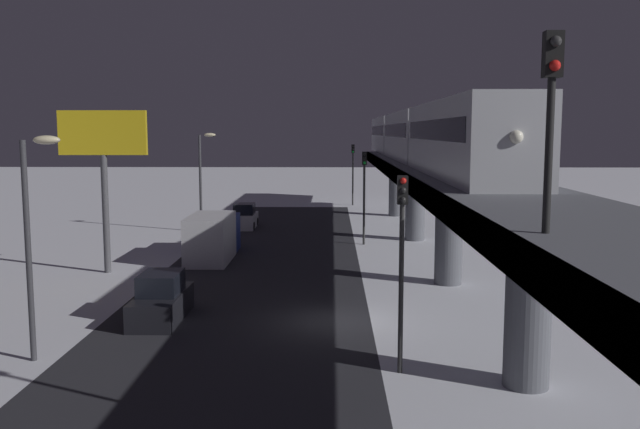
% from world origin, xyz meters
% --- Properties ---
extents(ground_plane, '(240.00, 240.00, 0.00)m').
position_xyz_m(ground_plane, '(0.00, 0.00, 0.00)').
color(ground_plane, white).
extents(avenue_asphalt, '(11.00, 84.57, 0.01)m').
position_xyz_m(avenue_asphalt, '(4.02, 0.00, 0.00)').
color(avenue_asphalt, '#28282D').
rests_on(avenue_asphalt, ground_plane).
extents(elevated_railway, '(5.00, 84.57, 5.73)m').
position_xyz_m(elevated_railway, '(-5.74, 0.00, 4.93)').
color(elevated_railway, slate).
rests_on(elevated_railway, ground_plane).
extents(subway_train, '(2.94, 55.47, 3.40)m').
position_xyz_m(subway_train, '(-5.83, -22.61, 7.51)').
color(subway_train, '#B7BABF').
rests_on(subway_train, elevated_railway).
extents(rail_signal, '(0.36, 0.41, 4.00)m').
position_xyz_m(rail_signal, '(-4.19, 13.57, 8.46)').
color(rail_signal, black).
rests_on(rail_signal, elevated_railway).
extents(sedan_white, '(1.91, 4.27, 1.97)m').
position_xyz_m(sedan_white, '(7.22, -27.21, 0.78)').
color(sedan_white, silver).
rests_on(sedan_white, ground_plane).
extents(sedan_black, '(1.80, 4.53, 1.97)m').
position_xyz_m(sedan_black, '(7.22, -0.17, 0.80)').
color(sedan_black, black).
rests_on(sedan_black, ground_plane).
extents(box_truck, '(2.40, 7.40, 2.80)m').
position_xyz_m(box_truck, '(7.42, -13.80, 1.35)').
color(box_truck, navy).
rests_on(box_truck, ground_plane).
extents(traffic_light_near, '(0.32, 0.44, 6.40)m').
position_xyz_m(traffic_light_near, '(-2.08, 5.97, 4.20)').
color(traffic_light_near, '#2D2D2D').
rests_on(traffic_light_near, ground_plane).
extents(traffic_light_mid, '(0.32, 0.44, 6.40)m').
position_xyz_m(traffic_light_mid, '(-2.08, -19.12, 4.20)').
color(traffic_light_mid, '#2D2D2D').
rests_on(traffic_light_mid, ground_plane).
extents(traffic_light_far, '(0.32, 0.44, 6.40)m').
position_xyz_m(traffic_light_far, '(-2.08, -44.21, 4.20)').
color(traffic_light_far, '#2D2D2D').
rests_on(traffic_light_far, ground_plane).
extents(commercial_billboard, '(4.80, 0.36, 8.90)m').
position_xyz_m(commercial_billboard, '(12.57, -9.53, 6.83)').
color(commercial_billboard, '#4C4C51').
rests_on(commercial_billboard, ground_plane).
extents(street_lamp_near, '(1.35, 0.44, 7.65)m').
position_xyz_m(street_lamp_near, '(10.09, 5.00, 4.81)').
color(street_lamp_near, '#38383D').
rests_on(street_lamp_near, ground_plane).
extents(street_lamp_far, '(1.35, 0.44, 7.65)m').
position_xyz_m(street_lamp_far, '(10.09, -25.00, 4.81)').
color(street_lamp_far, '#38383D').
rests_on(street_lamp_far, ground_plane).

